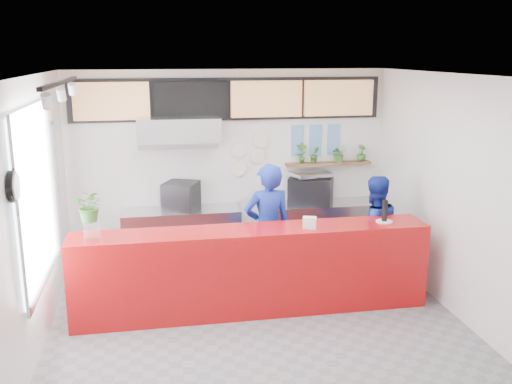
# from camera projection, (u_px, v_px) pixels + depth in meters

# --- Properties ---
(floor) EXTENTS (5.00, 5.00, 0.00)m
(floor) POSITION_uv_depth(u_px,v_px,m) (258.00, 324.00, 6.99)
(floor) COLOR slate
(floor) RESTS_ON ground
(ceiling) EXTENTS (5.00, 5.00, 0.00)m
(ceiling) POSITION_uv_depth(u_px,v_px,m) (259.00, 75.00, 6.28)
(ceiling) COLOR silver
(wall_back) EXTENTS (5.00, 0.00, 5.00)m
(wall_back) POSITION_uv_depth(u_px,v_px,m) (229.00, 166.00, 9.02)
(wall_back) COLOR white
(wall_back) RESTS_ON ground
(wall_left) EXTENTS (0.00, 5.00, 5.00)m
(wall_left) POSITION_uv_depth(u_px,v_px,m) (33.00, 217.00, 6.20)
(wall_left) COLOR white
(wall_left) RESTS_ON ground
(wall_right) EXTENTS (0.00, 5.00, 5.00)m
(wall_right) POSITION_uv_depth(u_px,v_px,m) (456.00, 197.00, 7.07)
(wall_right) COLOR white
(wall_right) RESTS_ON ground
(service_counter) EXTENTS (4.50, 0.60, 1.10)m
(service_counter) POSITION_uv_depth(u_px,v_px,m) (253.00, 270.00, 7.24)
(service_counter) COLOR #A20B0D
(service_counter) RESTS_ON ground
(cream_band) EXTENTS (5.00, 0.02, 0.80)m
(cream_band) POSITION_uv_depth(u_px,v_px,m) (229.00, 96.00, 8.75)
(cream_band) COLOR beige
(cream_band) RESTS_ON wall_back
(prep_bench) EXTENTS (1.80, 0.60, 0.90)m
(prep_bench) POSITION_uv_depth(u_px,v_px,m) (182.00, 237.00, 8.85)
(prep_bench) COLOR #B2B5BA
(prep_bench) RESTS_ON ground
(panini_oven) EXTENTS (0.63, 0.63, 0.43)m
(panini_oven) POSITION_uv_depth(u_px,v_px,m) (181.00, 196.00, 8.69)
(panini_oven) COLOR black
(panini_oven) RESTS_ON prep_bench
(extraction_hood) EXTENTS (1.20, 0.70, 0.35)m
(extraction_hood) POSITION_uv_depth(u_px,v_px,m) (178.00, 129.00, 8.40)
(extraction_hood) COLOR #B2B5BA
(extraction_hood) RESTS_ON ceiling
(hood_lip) EXTENTS (1.20, 0.69, 0.31)m
(hood_lip) POSITION_uv_depth(u_px,v_px,m) (179.00, 142.00, 8.44)
(hood_lip) COLOR #B2B5BA
(hood_lip) RESTS_ON ceiling
(right_bench) EXTENTS (1.80, 0.60, 0.90)m
(right_bench) POSITION_uv_depth(u_px,v_px,m) (324.00, 229.00, 9.25)
(right_bench) COLOR #B2B5BA
(right_bench) RESTS_ON ground
(espresso_machine) EXTENTS (0.80, 0.71, 0.43)m
(espresso_machine) POSITION_uv_depth(u_px,v_px,m) (311.00, 190.00, 9.05)
(espresso_machine) COLOR black
(espresso_machine) RESTS_ON right_bench
(espresso_tray) EXTENTS (0.68, 0.55, 0.06)m
(espresso_tray) POSITION_uv_depth(u_px,v_px,m) (311.00, 174.00, 8.99)
(espresso_tray) COLOR #ADB0B5
(espresso_tray) RESTS_ON espresso_machine
(herb_shelf) EXTENTS (1.40, 0.18, 0.04)m
(herb_shelf) POSITION_uv_depth(u_px,v_px,m) (328.00, 163.00, 9.21)
(herb_shelf) COLOR brown
(herb_shelf) RESTS_ON wall_back
(menu_board_far_left) EXTENTS (1.10, 0.10, 0.55)m
(menu_board_far_left) POSITION_uv_depth(u_px,v_px,m) (111.00, 101.00, 8.35)
(menu_board_far_left) COLOR tan
(menu_board_far_left) RESTS_ON wall_back
(menu_board_mid_left) EXTENTS (1.10, 0.10, 0.55)m
(menu_board_mid_left) POSITION_uv_depth(u_px,v_px,m) (191.00, 100.00, 8.56)
(menu_board_mid_left) COLOR black
(menu_board_mid_left) RESTS_ON wall_back
(menu_board_mid_right) EXTENTS (1.10, 0.10, 0.55)m
(menu_board_mid_right) POSITION_uv_depth(u_px,v_px,m) (266.00, 99.00, 8.76)
(menu_board_mid_right) COLOR tan
(menu_board_mid_right) RESTS_ON wall_back
(menu_board_far_right) EXTENTS (1.10, 0.10, 0.55)m
(menu_board_far_right) POSITION_uv_depth(u_px,v_px,m) (339.00, 98.00, 8.96)
(menu_board_far_right) COLOR tan
(menu_board_far_right) RESTS_ON wall_back
(soffit) EXTENTS (4.80, 0.04, 0.65)m
(soffit) POSITION_uv_depth(u_px,v_px,m) (229.00, 99.00, 8.74)
(soffit) COLOR black
(soffit) RESTS_ON wall_back
(window_pane) EXTENTS (0.04, 2.20, 1.90)m
(window_pane) POSITION_uv_depth(u_px,v_px,m) (39.00, 193.00, 6.44)
(window_pane) COLOR silver
(window_pane) RESTS_ON wall_left
(window_frame) EXTENTS (0.03, 2.30, 2.00)m
(window_frame) POSITION_uv_depth(u_px,v_px,m) (41.00, 193.00, 6.45)
(window_frame) COLOR #B2B5BA
(window_frame) RESTS_ON wall_left
(wall_clock_rim) EXTENTS (0.05, 0.30, 0.30)m
(wall_clock_rim) POSITION_uv_depth(u_px,v_px,m) (13.00, 187.00, 5.22)
(wall_clock_rim) COLOR black
(wall_clock_rim) RESTS_ON wall_left
(wall_clock_face) EXTENTS (0.02, 0.26, 0.26)m
(wall_clock_face) POSITION_uv_depth(u_px,v_px,m) (16.00, 186.00, 5.22)
(wall_clock_face) COLOR white
(wall_clock_face) RESTS_ON wall_left
(track_rail) EXTENTS (0.05, 2.40, 0.04)m
(track_rail) POSITION_uv_depth(u_px,v_px,m) (60.00, 82.00, 5.93)
(track_rail) COLOR black
(track_rail) RESTS_ON ceiling
(dec_plate_a) EXTENTS (0.24, 0.03, 0.24)m
(dec_plate_a) POSITION_uv_depth(u_px,v_px,m) (239.00, 150.00, 8.96)
(dec_plate_a) COLOR silver
(dec_plate_a) RESTS_ON wall_back
(dec_plate_b) EXTENTS (0.24, 0.03, 0.24)m
(dec_plate_b) POSITION_uv_depth(u_px,v_px,m) (258.00, 156.00, 9.04)
(dec_plate_b) COLOR silver
(dec_plate_b) RESTS_ON wall_back
(dec_plate_c) EXTENTS (0.24, 0.03, 0.24)m
(dec_plate_c) POSITION_uv_depth(u_px,v_px,m) (239.00, 169.00, 9.03)
(dec_plate_c) COLOR silver
(dec_plate_c) RESTS_ON wall_back
(dec_plate_d) EXTENTS (0.24, 0.03, 0.24)m
(dec_plate_d) POSITION_uv_depth(u_px,v_px,m) (261.00, 140.00, 8.99)
(dec_plate_d) COLOR silver
(dec_plate_d) RESTS_ON wall_back
(photo_frame_a) EXTENTS (0.20, 0.02, 0.25)m
(photo_frame_a) POSITION_uv_depth(u_px,v_px,m) (298.00, 133.00, 9.08)
(photo_frame_a) COLOR #598CBF
(photo_frame_a) RESTS_ON wall_back
(photo_frame_b) EXTENTS (0.20, 0.02, 0.25)m
(photo_frame_b) POSITION_uv_depth(u_px,v_px,m) (316.00, 132.00, 9.13)
(photo_frame_b) COLOR #598CBF
(photo_frame_b) RESTS_ON wall_back
(photo_frame_c) EXTENTS (0.20, 0.02, 0.25)m
(photo_frame_c) POSITION_uv_depth(u_px,v_px,m) (334.00, 132.00, 9.18)
(photo_frame_c) COLOR #598CBF
(photo_frame_c) RESTS_ON wall_back
(photo_frame_d) EXTENTS (0.20, 0.02, 0.25)m
(photo_frame_d) POSITION_uv_depth(u_px,v_px,m) (297.00, 148.00, 9.14)
(photo_frame_d) COLOR #598CBF
(photo_frame_d) RESTS_ON wall_back
(photo_frame_e) EXTENTS (0.20, 0.02, 0.25)m
(photo_frame_e) POSITION_uv_depth(u_px,v_px,m) (315.00, 148.00, 9.19)
(photo_frame_e) COLOR #598CBF
(photo_frame_e) RESTS_ON wall_back
(photo_frame_f) EXTENTS (0.20, 0.02, 0.25)m
(photo_frame_f) POSITION_uv_depth(u_px,v_px,m) (333.00, 147.00, 9.24)
(photo_frame_f) COLOR #598CBF
(photo_frame_f) RESTS_ON wall_back
(staff_center) EXTENTS (0.70, 0.50, 1.82)m
(staff_center) POSITION_uv_depth(u_px,v_px,m) (268.00, 229.00, 7.75)
(staff_center) COLOR navy
(staff_center) RESTS_ON ground
(staff_right) EXTENTS (0.83, 0.67, 1.60)m
(staff_right) POSITION_uv_depth(u_px,v_px,m) (373.00, 231.00, 8.00)
(staff_right) COLOR navy
(staff_right) RESTS_ON ground
(herb_a) EXTENTS (0.19, 0.15, 0.33)m
(herb_a) POSITION_uv_depth(u_px,v_px,m) (301.00, 153.00, 9.09)
(herb_a) COLOR #316322
(herb_a) RESTS_ON herb_shelf
(herb_b) EXTENTS (0.15, 0.13, 0.26)m
(herb_b) POSITION_uv_depth(u_px,v_px,m) (315.00, 155.00, 9.13)
(herb_b) COLOR #316322
(herb_b) RESTS_ON herb_shelf
(herb_c) EXTENTS (0.29, 0.27, 0.28)m
(herb_c) POSITION_uv_depth(u_px,v_px,m) (339.00, 153.00, 9.20)
(herb_c) COLOR #316322
(herb_c) RESTS_ON herb_shelf
(herb_d) EXTENTS (0.19, 0.18, 0.27)m
(herb_d) POSITION_uv_depth(u_px,v_px,m) (361.00, 153.00, 9.27)
(herb_d) COLOR #316322
(herb_d) RESTS_ON herb_shelf
(glass_vase) EXTENTS (0.22, 0.22, 0.24)m
(glass_vase) POSITION_uv_depth(u_px,v_px,m) (92.00, 230.00, 6.67)
(glass_vase) COLOR silver
(glass_vase) RESTS_ON service_counter
(basil_vase) EXTENTS (0.43, 0.40, 0.39)m
(basil_vase) POSITION_uv_depth(u_px,v_px,m) (90.00, 206.00, 6.60)
(basil_vase) COLOR #316322
(basil_vase) RESTS_ON glass_vase
(napkin_holder) EXTENTS (0.19, 0.15, 0.15)m
(napkin_holder) POSITION_uv_depth(u_px,v_px,m) (309.00, 223.00, 7.13)
(napkin_holder) COLOR white
(napkin_holder) RESTS_ON service_counter
(white_plate) EXTENTS (0.26, 0.26, 0.02)m
(white_plate) POSITION_uv_depth(u_px,v_px,m) (384.00, 221.00, 7.41)
(white_plate) COLOR white
(white_plate) RESTS_ON service_counter
(pepper_mill) EXTENTS (0.08, 0.08, 0.28)m
(pepper_mill) POSITION_uv_depth(u_px,v_px,m) (385.00, 211.00, 7.37)
(pepper_mill) COLOR black
(pepper_mill) RESTS_ON white_plate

